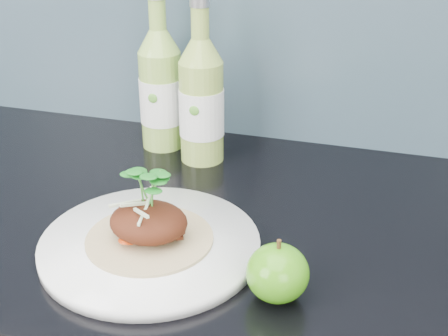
{
  "coord_description": "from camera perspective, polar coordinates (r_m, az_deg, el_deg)",
  "views": [
    {
      "loc": [
        0.26,
        0.98,
        1.35
      ],
      "look_at": [
        0.06,
        1.65,
        1.0
      ],
      "focal_mm": 50.0,
      "sensor_mm": 36.0,
      "label": 1
    }
  ],
  "objects": [
    {
      "name": "pork_taco",
      "position": [
        0.78,
        -6.92,
        -4.77
      ],
      "size": [
        0.16,
        0.16,
        0.1
      ],
      "color": "#A0875B",
      "rests_on": "dinner_plate"
    },
    {
      "name": "cider_bottle_right",
      "position": [
        0.99,
        -2.08,
        6.11
      ],
      "size": [
        0.08,
        0.08,
        0.26
      ],
      "rotation": [
        0.0,
        0.0,
        0.07
      ],
      "color": "#95B44B",
      "rests_on": "kitchen_counter"
    },
    {
      "name": "cider_bottle_left",
      "position": [
        1.05,
        -5.8,
        7.13
      ],
      "size": [
        0.08,
        0.08,
        0.26
      ],
      "rotation": [
        0.0,
        0.0,
        -0.13
      ],
      "color": "#93BC4E",
      "rests_on": "kitchen_counter"
    },
    {
      "name": "dinner_plate",
      "position": [
        0.8,
        -6.78,
        -7.02
      ],
      "size": [
        0.33,
        0.33,
        0.02
      ],
      "color": "white",
      "rests_on": "kitchen_counter"
    },
    {
      "name": "green_apple",
      "position": [
        0.71,
        4.92,
        -9.55
      ],
      "size": [
        0.07,
        0.07,
        0.08
      ],
      "rotation": [
        0.0,
        0.0,
        -0.04
      ],
      "color": "#317F0D",
      "rests_on": "kitchen_counter"
    }
  ]
}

